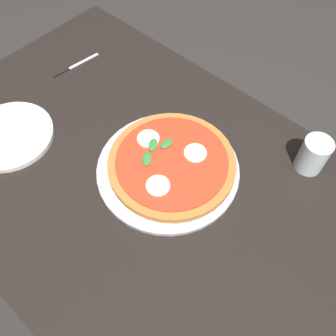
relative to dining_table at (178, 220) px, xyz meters
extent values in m
plane|color=#2D2B28|center=(0.00, 0.00, -0.62)|extent=(6.00, 6.00, 0.00)
cube|color=black|center=(0.00, 0.00, 0.07)|extent=(1.55, 0.83, 0.04)
cube|color=black|center=(0.69, -0.34, -0.28)|extent=(0.07, 0.07, 0.67)
cylinder|color=#B2B2B7|center=(0.09, -0.05, 0.10)|extent=(0.37, 0.37, 0.01)
cylinder|color=#B27033|center=(0.08, -0.07, 0.11)|extent=(0.33, 0.33, 0.02)
cylinder|color=#B7381E|center=(0.08, -0.07, 0.12)|extent=(0.29, 0.29, 0.00)
cylinder|color=#F4EACC|center=(0.17, -0.08, 0.13)|extent=(0.06, 0.06, 0.00)
cylinder|color=#F4EACC|center=(0.06, 0.01, 0.13)|extent=(0.06, 0.06, 0.00)
cylinder|color=#F4EACC|center=(0.05, -0.12, 0.13)|extent=(0.06, 0.06, 0.00)
ellipsoid|color=#337F38|center=(0.13, -0.09, 0.13)|extent=(0.02, 0.04, 0.00)
ellipsoid|color=#337F38|center=(0.13, -0.02, 0.13)|extent=(0.04, 0.05, 0.00)
ellipsoid|color=#337F38|center=(0.15, -0.07, 0.13)|extent=(0.04, 0.05, 0.00)
cylinder|color=white|center=(0.48, 0.16, 0.10)|extent=(0.24, 0.24, 0.01)
cube|color=black|center=(0.58, -0.10, 0.09)|extent=(0.02, 0.06, 0.01)
cube|color=silver|center=(0.57, -0.18, 0.09)|extent=(0.02, 0.11, 0.00)
cylinder|color=silver|center=(-0.17, -0.31, 0.14)|extent=(0.07, 0.07, 0.10)
camera|label=1|loc=(-0.25, 0.32, 0.87)|focal=38.27mm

